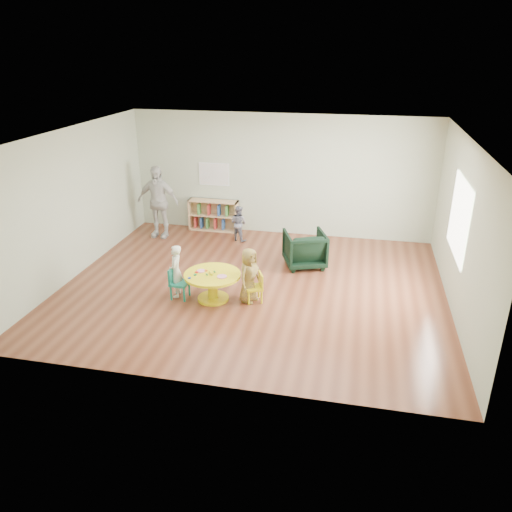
{
  "coord_description": "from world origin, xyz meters",
  "views": [
    {
      "loc": [
        1.81,
        -8.19,
        4.18
      ],
      "look_at": [
        0.12,
        -0.3,
        0.75
      ],
      "focal_mm": 35.0,
      "sensor_mm": 36.0,
      "label": 1
    }
  ],
  "objects_px": {
    "child_right": "(249,275)",
    "kid_chair_left": "(177,282)",
    "child_left": "(176,271)",
    "activity_table": "(213,282)",
    "toddler": "(239,223)",
    "kid_chair_right": "(256,286)",
    "adult_caretaker": "(158,202)",
    "bookshelf": "(213,215)",
    "armchair": "(305,249)"
  },
  "relations": [
    {
      "from": "armchair",
      "to": "child_right",
      "type": "height_order",
      "value": "child_right"
    },
    {
      "from": "adult_caretaker",
      "to": "child_left",
      "type": "bearing_deg",
      "value": -61.25
    },
    {
      "from": "kid_chair_right",
      "to": "child_left",
      "type": "xyz_separation_m",
      "value": [
        -1.44,
        -0.09,
        0.2
      ]
    },
    {
      "from": "armchair",
      "to": "toddler",
      "type": "distance_m",
      "value": 2.0
    },
    {
      "from": "kid_chair_right",
      "to": "toddler",
      "type": "height_order",
      "value": "toddler"
    },
    {
      "from": "armchair",
      "to": "activity_table",
      "type": "bearing_deg",
      "value": 31.73
    },
    {
      "from": "armchair",
      "to": "adult_caretaker",
      "type": "xyz_separation_m",
      "value": [
        -3.54,
        1.0,
        0.48
      ]
    },
    {
      "from": "child_left",
      "to": "toddler",
      "type": "distance_m",
      "value": 2.95
    },
    {
      "from": "child_left",
      "to": "child_right",
      "type": "relative_size",
      "value": 0.97
    },
    {
      "from": "activity_table",
      "to": "child_right",
      "type": "relative_size",
      "value": 1.01
    },
    {
      "from": "toddler",
      "to": "adult_caretaker",
      "type": "xyz_separation_m",
      "value": [
        -1.88,
        -0.12,
        0.43
      ]
    },
    {
      "from": "armchair",
      "to": "child_right",
      "type": "relative_size",
      "value": 0.81
    },
    {
      "from": "kid_chair_right",
      "to": "bookshelf",
      "type": "bearing_deg",
      "value": 3.75
    },
    {
      "from": "child_right",
      "to": "kid_chair_left",
      "type": "bearing_deg",
      "value": 117.21
    },
    {
      "from": "bookshelf",
      "to": "armchair",
      "type": "relative_size",
      "value": 1.49
    },
    {
      "from": "child_right",
      "to": "armchair",
      "type": "bearing_deg",
      "value": -3.02
    },
    {
      "from": "armchair",
      "to": "child_left",
      "type": "xyz_separation_m",
      "value": [
        -2.08,
        -1.8,
        0.12
      ]
    },
    {
      "from": "kid_chair_right",
      "to": "activity_table",
      "type": "bearing_deg",
      "value": 73.44
    },
    {
      "from": "child_left",
      "to": "kid_chair_right",
      "type": "bearing_deg",
      "value": 81.48
    },
    {
      "from": "child_left",
      "to": "toddler",
      "type": "relative_size",
      "value": 1.16
    },
    {
      "from": "activity_table",
      "to": "kid_chair_left",
      "type": "xyz_separation_m",
      "value": [
        -0.63,
        -0.06,
        -0.03
      ]
    },
    {
      "from": "armchair",
      "to": "toddler",
      "type": "xyz_separation_m",
      "value": [
        -1.66,
        1.12,
        0.05
      ]
    },
    {
      "from": "armchair",
      "to": "child_left",
      "type": "bearing_deg",
      "value": 20.44
    },
    {
      "from": "child_right",
      "to": "child_left",
      "type": "bearing_deg",
      "value": 113.96
    },
    {
      "from": "child_left",
      "to": "adult_caretaker",
      "type": "xyz_separation_m",
      "value": [
        -1.47,
        2.8,
        0.36
      ]
    },
    {
      "from": "child_left",
      "to": "armchair",
      "type": "bearing_deg",
      "value": 118.79
    },
    {
      "from": "child_left",
      "to": "activity_table",
      "type": "bearing_deg",
      "value": 77.17
    },
    {
      "from": "kid_chair_left",
      "to": "child_right",
      "type": "height_order",
      "value": "child_right"
    },
    {
      "from": "kid_chair_left",
      "to": "adult_caretaker",
      "type": "height_order",
      "value": "adult_caretaker"
    },
    {
      "from": "kid_chair_left",
      "to": "toddler",
      "type": "bearing_deg",
      "value": 175.37
    },
    {
      "from": "child_left",
      "to": "bookshelf",
      "type": "bearing_deg",
      "value": 173.63
    },
    {
      "from": "activity_table",
      "to": "kid_chair_right",
      "type": "xyz_separation_m",
      "value": [
        0.76,
        0.1,
        -0.06
      ]
    },
    {
      "from": "kid_chair_right",
      "to": "toddler",
      "type": "xyz_separation_m",
      "value": [
        -1.02,
        2.83,
        0.13
      ]
    },
    {
      "from": "child_left",
      "to": "adult_caretaker",
      "type": "distance_m",
      "value": 3.18
    },
    {
      "from": "child_right",
      "to": "activity_table",
      "type": "bearing_deg",
      "value": 117.97
    },
    {
      "from": "kid_chair_left",
      "to": "armchair",
      "type": "height_order",
      "value": "armchair"
    },
    {
      "from": "activity_table",
      "to": "kid_chair_right",
      "type": "distance_m",
      "value": 0.77
    },
    {
      "from": "toddler",
      "to": "kid_chair_left",
      "type": "bearing_deg",
      "value": 104.69
    },
    {
      "from": "kid_chair_left",
      "to": "child_left",
      "type": "bearing_deg",
      "value": -145.79
    },
    {
      "from": "kid_chair_left",
      "to": "child_left",
      "type": "height_order",
      "value": "child_left"
    },
    {
      "from": "activity_table",
      "to": "toddler",
      "type": "relative_size",
      "value": 1.21
    },
    {
      "from": "activity_table",
      "to": "bookshelf",
      "type": "distance_m",
      "value": 3.65
    },
    {
      "from": "child_left",
      "to": "child_right",
      "type": "distance_m",
      "value": 1.32
    },
    {
      "from": "activity_table",
      "to": "armchair",
      "type": "relative_size",
      "value": 1.24
    },
    {
      "from": "kid_chair_left",
      "to": "kid_chair_right",
      "type": "distance_m",
      "value": 1.4
    },
    {
      "from": "activity_table",
      "to": "child_right",
      "type": "xyz_separation_m",
      "value": [
        0.64,
        0.08,
        0.15
      ]
    },
    {
      "from": "armchair",
      "to": "bookshelf",
      "type": "bearing_deg",
      "value": -55.37
    },
    {
      "from": "bookshelf",
      "to": "child_left",
      "type": "xyz_separation_m",
      "value": [
        0.35,
        -3.5,
        0.12
      ]
    },
    {
      "from": "armchair",
      "to": "adult_caretaker",
      "type": "height_order",
      "value": "adult_caretaker"
    },
    {
      "from": "kid_chair_left",
      "to": "bookshelf",
      "type": "relative_size",
      "value": 0.48
    }
  ]
}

